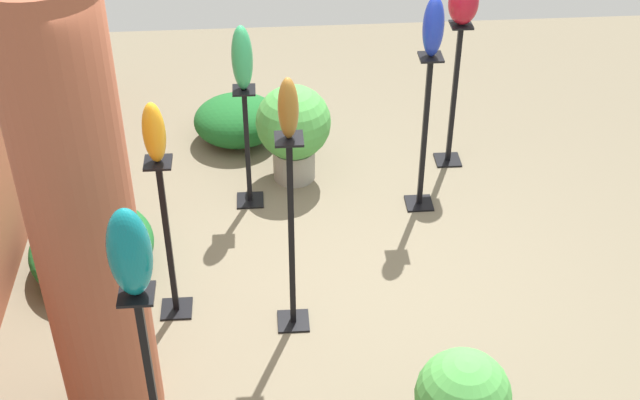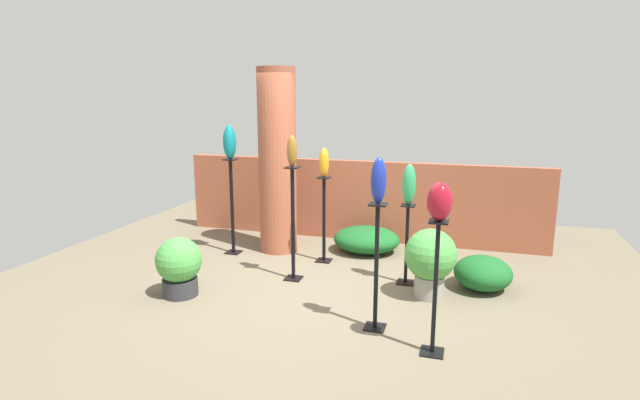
{
  "view_description": "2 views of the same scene",
  "coord_description": "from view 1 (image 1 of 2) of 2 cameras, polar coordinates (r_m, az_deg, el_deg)",
  "views": [
    {
      "loc": [
        -4.51,
        0.43,
        3.98
      ],
      "look_at": [
        -0.21,
        0.11,
        0.84
      ],
      "focal_mm": 50.0,
      "sensor_mm": 36.0,
      "label": 1
    },
    {
      "loc": [
        1.61,
        -5.14,
        2.22
      ],
      "look_at": [
        -0.0,
        0.2,
        1.03
      ],
      "focal_mm": 28.0,
      "sensor_mm": 36.0,
      "label": 2
    }
  ],
  "objects": [
    {
      "name": "art_vase_cobalt",
      "position": [
        6.01,
        7.27,
        10.95
      ],
      "size": [
        0.14,
        0.14,
        0.43
      ],
      "primitive_type": "ellipsoid",
      "color": "#192D9E",
      "rests_on": "pedestal_cobalt"
    },
    {
      "name": "art_vase_teal",
      "position": [
        3.86,
        -12.09,
        -3.32
      ],
      "size": [
        0.18,
        0.19,
        0.46
      ],
      "primitive_type": "ellipsoid",
      "color": "#0F727A",
      "rests_on": "pedestal_teal"
    },
    {
      "name": "art_vase_bronze",
      "position": [
        4.79,
        -2.05,
        5.88
      ],
      "size": [
        0.12,
        0.11,
        0.37
      ],
      "primitive_type": "ellipsoid",
      "color": "brown",
      "rests_on": "pedestal_bronze"
    },
    {
      "name": "potted_plant_front_left",
      "position": [
        6.77,
        -1.71,
        4.66
      ],
      "size": [
        0.57,
        0.57,
        0.78
      ],
      "color": "gray",
      "rests_on": "ground"
    },
    {
      "name": "pedestal_bronze",
      "position": [
        5.32,
        -1.84,
        -2.83
      ],
      "size": [
        0.2,
        0.2,
        1.39
      ],
      "color": "black",
      "rests_on": "ground"
    },
    {
      "name": "art_vase_ruby",
      "position": [
        6.62,
        9.17,
        12.34
      ],
      "size": [
        0.21,
        0.22,
        0.32
      ],
      "primitive_type": "ellipsoid",
      "color": "maroon",
      "rests_on": "pedestal_ruby"
    },
    {
      "name": "pedestal_amber",
      "position": [
        5.55,
        -9.66,
        -2.95
      ],
      "size": [
        0.2,
        0.2,
        1.16
      ],
      "color": "black",
      "rests_on": "ground"
    },
    {
      "name": "art_vase_amber",
      "position": [
        5.08,
        -10.58,
        4.26
      ],
      "size": [
        0.13,
        0.13,
        0.39
      ],
      "primitive_type": "ellipsoid",
      "color": "orange",
      "rests_on": "pedestal_amber"
    },
    {
      "name": "pedestal_cobalt",
      "position": [
        6.43,
        6.68,
        3.81
      ],
      "size": [
        0.2,
        0.2,
        1.24
      ],
      "color": "black",
      "rests_on": "ground"
    },
    {
      "name": "foliage_bed_west",
      "position": [
        6.22,
        -14.39,
        -2.92
      ],
      "size": [
        0.95,
        0.83,
        0.36
      ],
      "primitive_type": "ellipsoid",
      "color": "#195923",
      "rests_on": "ground"
    },
    {
      "name": "pedestal_jade",
      "position": [
        6.52,
        -4.66,
        3.03
      ],
      "size": [
        0.2,
        0.2,
        0.96
      ],
      "color": "black",
      "rests_on": "ground"
    },
    {
      "name": "foliage_bed_east",
      "position": [
        7.4,
        -5.32,
        5.12
      ],
      "size": [
        0.66,
        0.72,
        0.38
      ],
      "primitive_type": "ellipsoid",
      "color": "#195923",
      "rests_on": "ground"
    },
    {
      "name": "art_vase_jade",
      "position": [
        6.13,
        -5.01,
        9.04
      ],
      "size": [
        0.16,
        0.15,
        0.48
      ],
      "primitive_type": "ellipsoid",
      "color": "#2D9356",
      "rests_on": "pedestal_jade"
    },
    {
      "name": "pedestal_ruby",
      "position": [
        6.98,
        8.54,
        6.25
      ],
      "size": [
        0.2,
        0.2,
        1.2
      ],
      "color": "black",
      "rests_on": "ground"
    },
    {
      "name": "brick_pillar",
      "position": [
        4.53,
        -14.9,
        -1.68
      ],
      "size": [
        0.53,
        0.53,
        2.59
      ],
      "primitive_type": "cylinder",
      "color": "#9E5138",
      "rests_on": "ground"
    },
    {
      "name": "ground_plane",
      "position": [
        6.03,
        0.95,
        -5.21
      ],
      "size": [
        8.0,
        8.0,
        0.0
      ],
      "primitive_type": "plane",
      "color": "#6B604C"
    }
  ]
}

